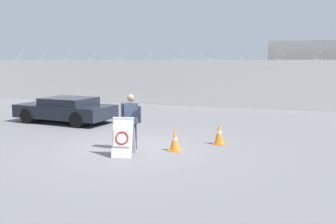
% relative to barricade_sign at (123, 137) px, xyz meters
% --- Properties ---
extents(ground_plane, '(90.00, 90.00, 0.00)m').
position_rel_barricade_sign_xyz_m(ground_plane, '(-0.14, 0.95, -0.56)').
color(ground_plane, slate).
extents(perimeter_wall, '(36.00, 0.30, 3.23)m').
position_rel_barricade_sign_xyz_m(perimeter_wall, '(-0.14, 12.10, 0.83)').
color(perimeter_wall, silver).
rests_on(perimeter_wall, ground_plane).
extents(building_block, '(6.36, 7.63, 3.90)m').
position_rel_barricade_sign_xyz_m(building_block, '(6.16, 17.58, 1.39)').
color(building_block, '#B2ADA3').
rests_on(building_block, ground_plane).
extents(barricade_sign, '(0.72, 0.85, 1.13)m').
position_rel_barricade_sign_xyz_m(barricade_sign, '(0.00, 0.00, 0.00)').
color(barricade_sign, white).
rests_on(barricade_sign, ground_plane).
extents(security_guard, '(0.68, 0.37, 1.72)m').
position_rel_barricade_sign_xyz_m(security_guard, '(-0.09, 0.74, 0.40)').
color(security_guard, '#232838').
rests_on(security_guard, ground_plane).
extents(traffic_cone_near, '(0.37, 0.37, 0.65)m').
position_rel_barricade_sign_xyz_m(traffic_cone_near, '(1.23, 1.04, -0.24)').
color(traffic_cone_near, orange).
rests_on(traffic_cone_near, ground_plane).
extents(traffic_cone_mid, '(0.36, 0.36, 0.71)m').
position_rel_barricade_sign_xyz_m(traffic_cone_mid, '(2.33, 2.38, -0.21)').
color(traffic_cone_mid, orange).
rests_on(traffic_cone_mid, ground_plane).
extents(parked_car_front_coupe, '(4.50, 2.35, 1.12)m').
position_rel_barricade_sign_xyz_m(parked_car_front_coupe, '(-4.97, 4.52, 0.03)').
color(parked_car_front_coupe, black).
rests_on(parked_car_front_coupe, ground_plane).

